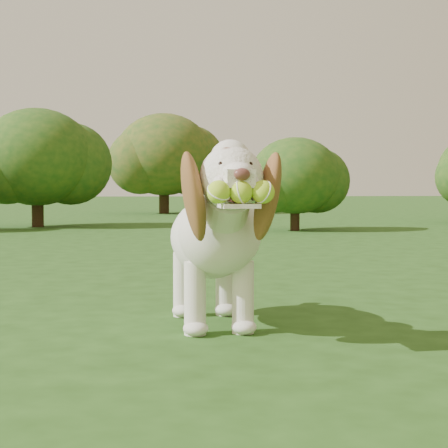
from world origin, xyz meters
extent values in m
plane|color=#1F4112|center=(0.00, 0.00, 0.00)|extent=(80.00, 80.00, 0.00)
ellipsoid|color=white|center=(-0.33, -0.10, 0.41)|extent=(0.41, 0.74, 0.38)
ellipsoid|color=white|center=(-0.32, -0.37, 0.46)|extent=(0.39, 0.39, 0.37)
ellipsoid|color=white|center=(-0.35, 0.15, 0.40)|extent=(0.36, 0.36, 0.34)
cylinder|color=white|center=(-0.31, -0.51, 0.56)|extent=(0.21, 0.30, 0.29)
sphere|color=white|center=(-0.30, -0.65, 0.70)|extent=(0.28, 0.28, 0.26)
sphere|color=white|center=(-0.30, -0.63, 0.77)|extent=(0.18, 0.18, 0.17)
cube|color=white|center=(-0.29, -0.80, 0.69)|extent=(0.12, 0.16, 0.07)
ellipsoid|color=#592D28|center=(-0.28, -0.88, 0.71)|extent=(0.06, 0.04, 0.05)
cube|color=white|center=(-0.29, -0.81, 0.59)|extent=(0.15, 0.17, 0.02)
ellipsoid|color=brown|center=(-0.45, -0.65, 0.62)|extent=(0.16, 0.25, 0.40)
ellipsoid|color=brown|center=(-0.15, -0.63, 0.62)|extent=(0.16, 0.25, 0.40)
cylinder|color=white|center=(-0.36, 0.31, 0.45)|extent=(0.08, 0.19, 0.14)
cylinder|color=white|center=(-0.43, -0.35, 0.16)|extent=(0.10, 0.10, 0.33)
cylinder|color=white|center=(-0.21, -0.34, 0.16)|extent=(0.10, 0.10, 0.33)
cylinder|color=white|center=(-0.46, 0.13, 0.16)|extent=(0.10, 0.10, 0.33)
cylinder|color=white|center=(-0.24, 0.14, 0.16)|extent=(0.10, 0.10, 0.33)
sphere|color=#A4E030|center=(-0.37, -0.86, 0.64)|extent=(0.09, 0.09, 0.09)
sphere|color=#A4E030|center=(-0.29, -0.86, 0.64)|extent=(0.09, 0.09, 0.09)
sphere|color=#A4E030|center=(-0.20, -0.85, 0.64)|extent=(0.09, 0.09, 0.09)
cylinder|color=#382314|center=(-2.33, 8.49, 0.30)|extent=(0.19, 0.19, 0.61)
ellipsoid|color=#1C4816|center=(-2.33, 8.49, 1.11)|extent=(1.82, 1.82, 1.55)
cylinder|color=#382314|center=(-0.18, 13.90, 0.38)|extent=(0.23, 0.23, 0.75)
ellipsoid|color=#1C4816|center=(-0.18, 13.90, 1.38)|extent=(2.26, 2.26, 1.92)
cylinder|color=#382314|center=(1.55, 7.12, 0.22)|extent=(0.14, 0.14, 0.44)
ellipsoid|color=#1C4816|center=(1.55, 7.12, 0.81)|extent=(1.32, 1.32, 1.12)
camera|label=1|loc=(-0.65, -3.66, 0.67)|focal=60.00mm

